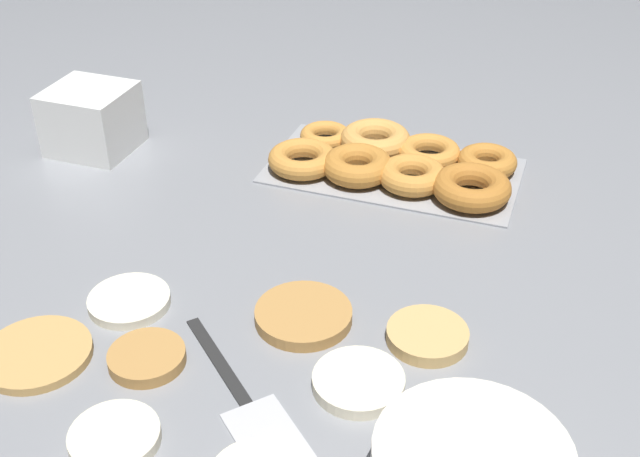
{
  "coord_description": "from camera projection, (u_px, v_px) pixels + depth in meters",
  "views": [
    {
      "loc": [
        -0.32,
        0.68,
        0.6
      ],
      "look_at": [
        -0.03,
        -0.12,
        0.04
      ],
      "focal_mm": 45.0,
      "sensor_mm": 36.0,
      "label": 1
    }
  ],
  "objects": [
    {
      "name": "spatula",
      "position": [
        260.0,
        424.0,
        0.79
      ],
      "size": [
        0.23,
        0.21,
        0.01
      ],
      "rotation": [
        0.0,
        0.0,
        2.41
      ],
      "color": "black",
      "rests_on": "ground_plane"
    },
    {
      "name": "pancake_1",
      "position": [
        303.0,
        315.0,
        0.92
      ],
      "size": [
        0.11,
        0.11,
        0.02
      ],
      "primitive_type": "cylinder",
      "color": "#B27F42",
      "rests_on": "ground_plane"
    },
    {
      "name": "donut_tray",
      "position": [
        395.0,
        162.0,
        1.21
      ],
      "size": [
        0.38,
        0.21,
        0.04
      ],
      "color": "#93969B",
      "rests_on": "ground_plane"
    },
    {
      "name": "pancake_3",
      "position": [
        147.0,
        357.0,
        0.86
      ],
      "size": [
        0.08,
        0.08,
        0.01
      ],
      "primitive_type": "cylinder",
      "color": "#B27F42",
      "rests_on": "ground_plane"
    },
    {
      "name": "pancake_4",
      "position": [
        115.0,
        437.0,
        0.77
      ],
      "size": [
        0.09,
        0.09,
        0.01
      ],
      "primitive_type": "cylinder",
      "color": "beige",
      "rests_on": "ground_plane"
    },
    {
      "name": "container_stack",
      "position": [
        92.0,
        119.0,
        1.26
      ],
      "size": [
        0.12,
        0.12,
        0.1
      ],
      "color": "white",
      "rests_on": "ground_plane"
    },
    {
      "name": "pancake_5",
      "position": [
        37.0,
        354.0,
        0.87
      ],
      "size": [
        0.12,
        0.12,
        0.01
      ],
      "primitive_type": "cylinder",
      "color": "tan",
      "rests_on": "ground_plane"
    },
    {
      "name": "pancake_7",
      "position": [
        428.0,
        333.0,
        0.9
      ],
      "size": [
        0.09,
        0.09,
        0.02
      ],
      "primitive_type": "cylinder",
      "color": "tan",
      "rests_on": "ground_plane"
    },
    {
      "name": "pancake_2",
      "position": [
        358.0,
        382.0,
        0.83
      ],
      "size": [
        0.1,
        0.1,
        0.01
      ],
      "primitive_type": "cylinder",
      "color": "beige",
      "rests_on": "ground_plane"
    },
    {
      "name": "pancake_0",
      "position": [
        129.0,
        301.0,
        0.95
      ],
      "size": [
        0.1,
        0.1,
        0.01
      ],
      "primitive_type": "cylinder",
      "color": "silver",
      "rests_on": "ground_plane"
    },
    {
      "name": "ground_plane",
      "position": [
        262.0,
        303.0,
        0.95
      ],
      "size": [
        3.0,
        3.0,
        0.0
      ],
      "primitive_type": "plane",
      "color": "gray"
    }
  ]
}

